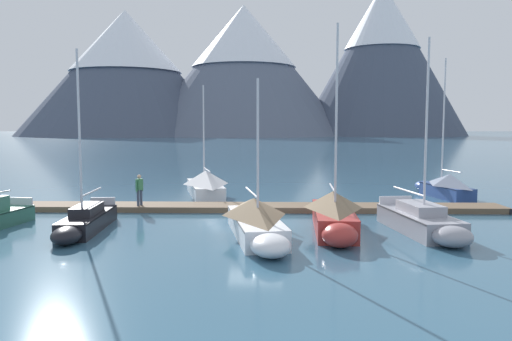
{
  "coord_description": "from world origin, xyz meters",
  "views": [
    {
      "loc": [
        0.15,
        -22.74,
        4.65
      ],
      "look_at": [
        0.0,
        6.0,
        2.0
      ],
      "focal_mm": 34.62,
      "sensor_mm": 36.0,
      "label": 1
    }
  ],
  "objects_px": {
    "sailboat_mid_dock_port": "(205,183)",
    "sailboat_mid_dock_starboard": "(257,220)",
    "sailboat_end_of_dock": "(444,186)",
    "person_on_dock": "(139,188)",
    "sailboat_far_berth": "(334,213)",
    "sailboat_second_berth": "(85,221)",
    "sailboat_outer_slip": "(423,221)"
  },
  "relations": [
    {
      "from": "sailboat_mid_dock_port",
      "to": "sailboat_mid_dock_starboard",
      "type": "xyz_separation_m",
      "value": [
        3.51,
        -12.51,
        -0.07
      ]
    },
    {
      "from": "sailboat_end_of_dock",
      "to": "person_on_dock",
      "type": "distance_m",
      "value": 19.19
    },
    {
      "from": "sailboat_mid_dock_port",
      "to": "sailboat_far_berth",
      "type": "height_order",
      "value": "sailboat_far_berth"
    },
    {
      "from": "sailboat_mid_dock_starboard",
      "to": "sailboat_far_berth",
      "type": "bearing_deg",
      "value": 19.89
    },
    {
      "from": "sailboat_second_berth",
      "to": "sailboat_mid_dock_port",
      "type": "relative_size",
      "value": 1.02
    },
    {
      "from": "sailboat_end_of_dock",
      "to": "person_on_dock",
      "type": "bearing_deg",
      "value": -163.93
    },
    {
      "from": "sailboat_mid_dock_starboard",
      "to": "sailboat_outer_slip",
      "type": "xyz_separation_m",
      "value": [
        7.14,
        0.75,
        -0.18
      ]
    },
    {
      "from": "sailboat_outer_slip",
      "to": "sailboat_mid_dock_starboard",
      "type": "bearing_deg",
      "value": -174.02
    },
    {
      "from": "sailboat_far_berth",
      "to": "sailboat_end_of_dock",
      "type": "distance_m",
      "value": 13.56
    },
    {
      "from": "sailboat_mid_dock_starboard",
      "to": "sailboat_far_berth",
      "type": "xyz_separation_m",
      "value": [
        3.38,
        1.22,
        0.09
      ]
    },
    {
      "from": "sailboat_mid_dock_port",
      "to": "sailboat_outer_slip",
      "type": "distance_m",
      "value": 15.87
    },
    {
      "from": "sailboat_second_berth",
      "to": "sailboat_end_of_dock",
      "type": "relative_size",
      "value": 0.88
    },
    {
      "from": "sailboat_mid_dock_starboard",
      "to": "sailboat_far_berth",
      "type": "relative_size",
      "value": 0.84
    },
    {
      "from": "person_on_dock",
      "to": "sailboat_end_of_dock",
      "type": "bearing_deg",
      "value": 16.07
    },
    {
      "from": "person_on_dock",
      "to": "sailboat_mid_dock_port",
      "type": "bearing_deg",
      "value": 65.25
    },
    {
      "from": "sailboat_far_berth",
      "to": "sailboat_mid_dock_starboard",
      "type": "bearing_deg",
      "value": -160.11
    },
    {
      "from": "sailboat_mid_dock_port",
      "to": "sailboat_outer_slip",
      "type": "height_order",
      "value": "sailboat_outer_slip"
    },
    {
      "from": "sailboat_mid_dock_port",
      "to": "sailboat_end_of_dock",
      "type": "xyz_separation_m",
      "value": [
        15.58,
        -0.88,
        -0.05
      ]
    },
    {
      "from": "sailboat_far_berth",
      "to": "sailboat_end_of_dock",
      "type": "bearing_deg",
      "value": 50.14
    },
    {
      "from": "sailboat_outer_slip",
      "to": "person_on_dock",
      "type": "height_order",
      "value": "sailboat_outer_slip"
    },
    {
      "from": "sailboat_second_berth",
      "to": "sailboat_mid_dock_starboard",
      "type": "distance_m",
      "value": 7.58
    },
    {
      "from": "sailboat_second_berth",
      "to": "sailboat_outer_slip",
      "type": "height_order",
      "value": "sailboat_outer_slip"
    },
    {
      "from": "sailboat_outer_slip",
      "to": "sailboat_end_of_dock",
      "type": "height_order",
      "value": "sailboat_end_of_dock"
    },
    {
      "from": "sailboat_far_berth",
      "to": "sailboat_end_of_dock",
      "type": "height_order",
      "value": "sailboat_end_of_dock"
    },
    {
      "from": "sailboat_mid_dock_port",
      "to": "person_on_dock",
      "type": "distance_m",
      "value": 6.83
    },
    {
      "from": "sailboat_mid_dock_port",
      "to": "sailboat_far_berth",
      "type": "distance_m",
      "value": 13.23
    },
    {
      "from": "person_on_dock",
      "to": "sailboat_second_berth",
      "type": "bearing_deg",
      "value": -102.24
    },
    {
      "from": "person_on_dock",
      "to": "sailboat_far_berth",
      "type": "bearing_deg",
      "value": -27.64
    },
    {
      "from": "sailboat_far_berth",
      "to": "sailboat_outer_slip",
      "type": "relative_size",
      "value": 1.07
    },
    {
      "from": "sailboat_far_berth",
      "to": "person_on_dock",
      "type": "height_order",
      "value": "sailboat_far_berth"
    },
    {
      "from": "sailboat_mid_dock_port",
      "to": "sailboat_end_of_dock",
      "type": "bearing_deg",
      "value": -3.24
    },
    {
      "from": "sailboat_end_of_dock",
      "to": "sailboat_mid_dock_port",
      "type": "bearing_deg",
      "value": 176.76
    }
  ]
}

